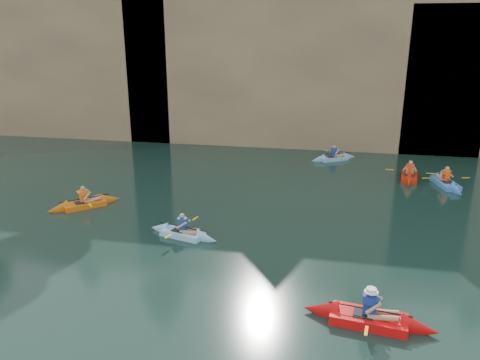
% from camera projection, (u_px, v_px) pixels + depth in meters
% --- Properties ---
extents(ground, '(160.00, 160.00, 0.00)m').
position_uv_depth(ground, '(151.00, 329.00, 12.88)').
color(ground, black).
rests_on(ground, ground).
extents(cliff, '(70.00, 16.00, 12.00)m').
position_uv_depth(cliff, '(281.00, 54.00, 39.09)').
color(cliff, tan).
rests_on(cliff, ground).
extents(cliff_slab_west, '(26.00, 2.40, 10.56)m').
position_uv_depth(cliff_slab_west, '(12.00, 66.00, 36.11)').
color(cliff_slab_west, '#96815B').
rests_on(cliff_slab_west, ground).
extents(cliff_slab_center, '(24.00, 2.40, 11.40)m').
position_uv_depth(cliff_slab_center, '(298.00, 64.00, 31.89)').
color(cliff_slab_center, '#96815B').
rests_on(cliff_slab_center, ground).
extents(sea_cave_west, '(4.50, 1.00, 4.00)m').
position_uv_depth(sea_cave_west, '(36.00, 110.00, 36.13)').
color(sea_cave_west, black).
rests_on(sea_cave_west, ground).
extents(sea_cave_center, '(3.50, 1.00, 3.20)m').
position_uv_depth(sea_cave_center, '(211.00, 122.00, 33.65)').
color(sea_cave_center, black).
rests_on(sea_cave_center, ground).
extents(sea_cave_east, '(5.00, 1.00, 4.50)m').
position_uv_depth(sea_cave_east, '(416.00, 120.00, 30.84)').
color(sea_cave_east, black).
rests_on(sea_cave_east, ground).
extents(main_kayaker, '(3.79, 2.49, 1.38)m').
position_uv_depth(main_kayaker, '(369.00, 318.00, 13.06)').
color(main_kayaker, red).
rests_on(main_kayaker, ground).
extents(kayaker_orange, '(2.94, 2.87, 1.27)m').
position_uv_depth(kayaker_orange, '(84.00, 204.00, 21.77)').
color(kayaker_orange, '#DA630D').
rests_on(kayaker_orange, ground).
extents(kayaker_ltblue_near, '(3.15, 2.33, 1.21)m').
position_uv_depth(kayaker_ltblue_near, '(183.00, 233.00, 18.66)').
color(kayaker_ltblue_near, '#98D7FF').
rests_on(kayaker_ltblue_near, ground).
extents(kayaker_red_far, '(2.53, 3.62, 1.30)m').
position_uv_depth(kayaker_red_far, '(409.00, 176.00, 25.91)').
color(kayaker_red_far, red).
rests_on(kayaker_red_far, ground).
extents(kayaker_ltblue_mid, '(3.06, 2.25, 1.20)m').
position_uv_depth(kayaker_ltblue_mid, '(333.00, 158.00, 29.70)').
color(kayaker_ltblue_mid, '#7CB0D0').
rests_on(kayaker_ltblue_mid, ground).
extents(kayaker_blue_east, '(2.50, 3.75, 1.31)m').
position_uv_depth(kayaker_blue_east, '(445.00, 183.00, 24.78)').
color(kayaker_blue_east, '#4083DB').
rests_on(kayaker_blue_east, ground).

